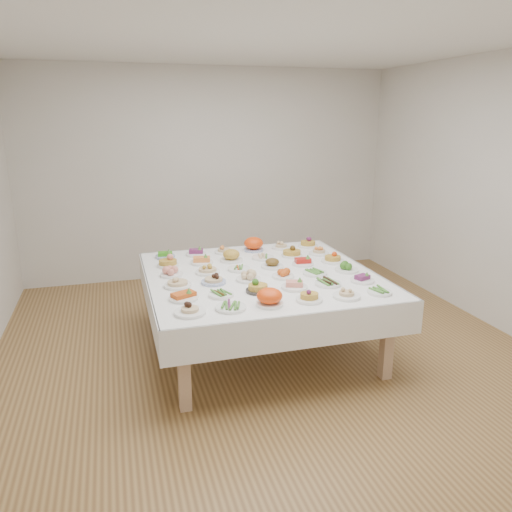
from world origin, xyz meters
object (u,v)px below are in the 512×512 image
object	(u,v)px
dish_0	(190,307)
dish_35	(308,241)
dish_18	(172,271)
display_table	(260,281)

from	to	relation	value
dish_0	dish_35	bearing A→B (deg)	45.02
dish_18	display_table	bearing A→B (deg)	-11.72
dish_18	dish_35	world-z (taller)	dish_35
display_table	dish_18	distance (m)	0.83
display_table	dish_0	world-z (taller)	dish_0
dish_0	dish_18	distance (m)	0.96
display_table	dish_35	distance (m)	1.13
display_table	dish_35	bearing A→B (deg)	44.82
dish_18	dish_0	bearing A→B (deg)	-88.95
display_table	dish_0	bearing A→B (deg)	-134.78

